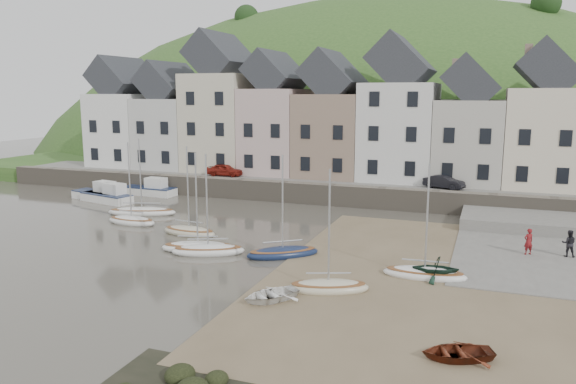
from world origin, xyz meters
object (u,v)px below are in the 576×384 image
at_px(sailboat_0, 142,211).
at_px(rowboat_green, 436,268).
at_px(person_dark, 569,243).
at_px(rowboat_white, 270,295).
at_px(car_right, 444,182).
at_px(rowboat_red, 457,352).
at_px(person_red, 528,242).
at_px(car_left, 225,170).

relative_size(sailboat_0, rowboat_green, 2.69).
distance_m(sailboat_0, rowboat_green, 25.00).
bearing_deg(person_dark, rowboat_white, 42.65).
bearing_deg(sailboat_0, car_right, 27.28).
distance_m(rowboat_green, car_right, 19.71).
xyz_separation_m(rowboat_green, rowboat_red, (1.62, -8.74, -0.35)).
relative_size(rowboat_red, person_red, 1.65).
bearing_deg(car_right, rowboat_green, -157.46).
height_order(rowboat_red, car_right, car_right).
distance_m(car_left, car_right, 20.76).
bearing_deg(person_red, person_dark, 156.18).
bearing_deg(car_right, rowboat_white, -173.77).
bearing_deg(sailboat_0, rowboat_white, -39.56).
xyz_separation_m(rowboat_white, car_left, (-15.09, 25.36, 1.85)).
distance_m(rowboat_white, car_right, 26.05).
bearing_deg(car_left, rowboat_green, -132.90).
relative_size(rowboat_white, rowboat_red, 1.06).
xyz_separation_m(sailboat_0, person_dark, (30.61, -1.38, 0.66)).
bearing_deg(person_red, rowboat_green, 20.38).
relative_size(rowboat_green, rowboat_red, 0.90).
bearing_deg(rowboat_white, sailboat_0, 177.83).
relative_size(sailboat_0, person_red, 3.98).
xyz_separation_m(rowboat_white, car_right, (5.67, 25.36, 1.82)).
distance_m(rowboat_red, person_dark, 16.32).
bearing_deg(person_dark, car_right, -56.70).
bearing_deg(person_dark, person_red, 9.77).
relative_size(person_red, car_left, 0.45).
xyz_separation_m(person_red, car_left, (-26.78, 13.28, 1.29)).
bearing_deg(person_dark, sailboat_0, -1.75).
xyz_separation_m(sailboat_0, person_red, (28.41, -1.73, 0.66)).
xyz_separation_m(rowboat_green, person_dark, (6.96, 6.68, 0.24)).
bearing_deg(car_right, sailboat_0, 136.12).
height_order(sailboat_0, rowboat_red, sailboat_0).
xyz_separation_m(person_red, car_right, (-6.02, 13.28, 1.25)).
bearing_deg(car_left, person_red, -117.59).
height_order(sailboat_0, rowboat_white, sailboat_0).
bearing_deg(rowboat_white, rowboat_red, 18.15).
relative_size(sailboat_0, car_left, 1.79).
xyz_separation_m(rowboat_green, person_red, (4.75, 6.33, 0.23)).
bearing_deg(rowboat_green, car_right, 174.99).
relative_size(rowboat_red, car_right, 0.76).
bearing_deg(rowboat_red, sailboat_0, -146.14).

